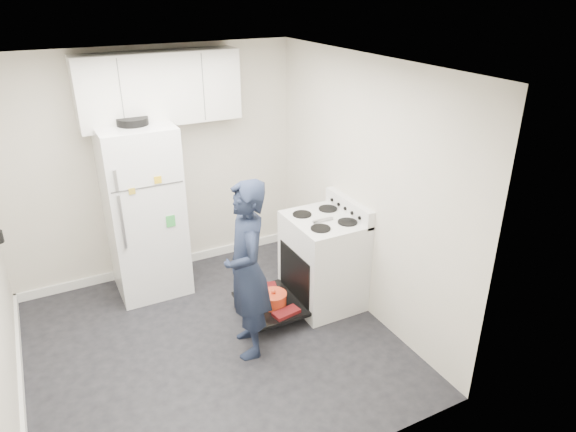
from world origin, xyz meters
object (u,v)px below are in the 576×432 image
open_oven_door (271,302)px  person (247,270)px  refrigerator (144,210)px  electric_range (322,262)px

open_oven_door → person: (-0.38, -0.33, 0.64)m
refrigerator → person: 1.54m
electric_range → person: (-0.96, -0.35, 0.35)m
refrigerator → person: size_ratio=1.15×
person → electric_range: bearing=122.2°
refrigerator → electric_range: bearing=-36.3°
refrigerator → person: bearing=-69.8°
open_oven_door → refrigerator: refrigerator is taller
open_oven_door → refrigerator: bearing=129.1°
open_oven_door → person: size_ratio=0.43×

